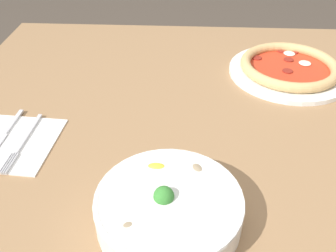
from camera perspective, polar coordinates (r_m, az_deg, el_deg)
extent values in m
cube|color=#99724C|center=(0.85, 7.30, 1.05)|extent=(1.27, 1.02, 0.03)
cylinder|color=olive|center=(1.51, -16.63, -0.19)|extent=(0.06, 0.06, 0.72)
cylinder|color=white|center=(1.04, 17.85, 7.82)|extent=(0.31, 0.31, 0.01)
torus|color=tan|center=(1.03, 18.05, 8.74)|extent=(0.25, 0.25, 0.03)
cylinder|color=red|center=(1.04, 17.95, 8.26)|extent=(0.22, 0.22, 0.01)
cylinder|color=maroon|center=(0.95, 18.34, 5.90)|extent=(0.03, 0.03, 0.00)
cylinder|color=maroon|center=(1.12, 18.52, 10.63)|extent=(0.03, 0.03, 0.00)
cylinder|color=maroon|center=(1.12, 16.94, 10.90)|extent=(0.03, 0.03, 0.00)
cylinder|color=maroon|center=(1.06, 13.38, 10.07)|extent=(0.03, 0.03, 0.00)
cylinder|color=maroon|center=(1.08, 17.91, 9.61)|extent=(0.03, 0.03, 0.00)
cylinder|color=maroon|center=(1.01, 17.75, 7.98)|extent=(0.03, 0.03, 0.00)
ellipsoid|color=silver|center=(1.07, 20.14, 8.99)|extent=(0.03, 0.03, 0.01)
ellipsoid|color=silver|center=(1.11, 18.00, 10.48)|extent=(0.03, 0.03, 0.01)
cylinder|color=white|center=(0.60, 0.12, -12.52)|extent=(0.23, 0.23, 0.05)
torus|color=white|center=(0.58, 0.12, -11.16)|extent=(0.23, 0.23, 0.01)
ellipsoid|color=#998466|center=(0.55, -6.11, -15.19)|extent=(0.04, 0.04, 0.02)
ellipsoid|color=tan|center=(0.62, 5.31, -9.09)|extent=(0.03, 0.04, 0.02)
ellipsoid|color=tan|center=(0.53, 2.49, -18.37)|extent=(0.04, 0.04, 0.02)
ellipsoid|color=#998466|center=(0.63, 4.45, -6.76)|extent=(0.04, 0.04, 0.02)
ellipsoid|color=#998466|center=(0.61, -8.16, -9.89)|extent=(0.04, 0.04, 0.02)
ellipsoid|color=tan|center=(0.62, -4.57, -8.68)|extent=(0.03, 0.04, 0.02)
sphere|color=#388433|center=(0.58, -0.64, -10.64)|extent=(0.03, 0.03, 0.03)
ellipsoid|color=yellow|center=(0.63, -1.79, -6.48)|extent=(0.04, 0.02, 0.02)
cube|color=white|center=(0.82, -22.84, -2.34)|extent=(0.19, 0.19, 0.00)
cube|color=silver|center=(0.82, -20.46, -1.00)|extent=(0.01, 0.13, 0.00)
cube|color=silver|center=(0.76, -23.51, -5.20)|extent=(0.00, 0.06, 0.00)
cube|color=silver|center=(0.76, -23.22, -5.23)|extent=(0.00, 0.06, 0.00)
cube|color=silver|center=(0.76, -22.94, -5.26)|extent=(0.00, 0.06, 0.00)
cube|color=silver|center=(0.76, -22.65, -5.30)|extent=(0.00, 0.06, 0.00)
cube|color=silver|center=(0.87, -22.48, 0.58)|extent=(0.01, 0.09, 0.01)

